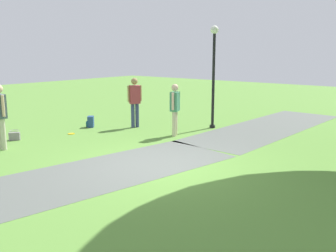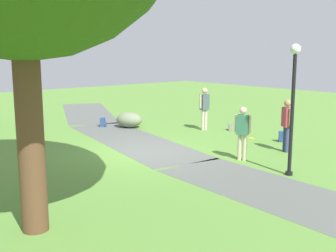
{
  "view_description": "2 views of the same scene",
  "coord_description": "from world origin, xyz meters",
  "px_view_note": "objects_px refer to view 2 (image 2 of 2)",
  "views": [
    {
      "loc": [
        6.75,
        5.68,
        2.72
      ],
      "look_at": [
        0.84,
        0.96,
        1.21
      ],
      "focal_mm": 40.47,
      "sensor_mm": 36.0,
      "label": 1
    },
    {
      "loc": [
        -11.02,
        8.42,
        3.39
      ],
      "look_at": [
        -0.46,
        -0.55,
        0.9
      ],
      "focal_mm": 45.13,
      "sensor_mm": 36.0,
      "label": 2
    }
  ],
  "objects_px": {
    "lamp_post": "(293,96)",
    "passerby_on_path": "(287,122)",
    "spare_backpack_on_lawn": "(283,137)",
    "lawn_boulder": "(129,120)",
    "woman_with_handbag": "(204,105)",
    "frisbee_on_grass": "(251,138)",
    "handbag_on_grass": "(230,127)",
    "man_near_boulder": "(243,130)",
    "backpack_by_boulder": "(103,122)"
  },
  "relations": [
    {
      "from": "lawn_boulder",
      "to": "spare_backpack_on_lawn",
      "type": "bearing_deg",
      "value": -156.86
    },
    {
      "from": "lamp_post",
      "to": "backpack_by_boulder",
      "type": "bearing_deg",
      "value": -0.38
    },
    {
      "from": "woman_with_handbag",
      "to": "passerby_on_path",
      "type": "xyz_separation_m",
      "value": [
        -4.59,
        0.73,
        -0.03
      ]
    },
    {
      "from": "man_near_boulder",
      "to": "handbag_on_grass",
      "type": "distance_m",
      "value": 5.07
    },
    {
      "from": "lawn_boulder",
      "to": "man_near_boulder",
      "type": "height_order",
      "value": "man_near_boulder"
    },
    {
      "from": "lawn_boulder",
      "to": "handbag_on_grass",
      "type": "distance_m",
      "value": 4.47
    },
    {
      "from": "backpack_by_boulder",
      "to": "handbag_on_grass",
      "type": "bearing_deg",
      "value": -139.41
    },
    {
      "from": "woman_with_handbag",
      "to": "frisbee_on_grass",
      "type": "height_order",
      "value": "woman_with_handbag"
    },
    {
      "from": "backpack_by_boulder",
      "to": "woman_with_handbag",
      "type": "bearing_deg",
      "value": -140.51
    },
    {
      "from": "man_near_boulder",
      "to": "handbag_on_grass",
      "type": "relative_size",
      "value": 4.38
    },
    {
      "from": "backpack_by_boulder",
      "to": "man_near_boulder",
      "type": "bearing_deg",
      "value": -178.66
    },
    {
      "from": "woman_with_handbag",
      "to": "spare_backpack_on_lawn",
      "type": "relative_size",
      "value": 4.55
    },
    {
      "from": "passerby_on_path",
      "to": "frisbee_on_grass",
      "type": "height_order",
      "value": "passerby_on_path"
    },
    {
      "from": "backpack_by_boulder",
      "to": "spare_backpack_on_lawn",
      "type": "distance_m",
      "value": 7.91
    },
    {
      "from": "lamp_post",
      "to": "man_near_boulder",
      "type": "relative_size",
      "value": 2.12
    },
    {
      "from": "lawn_boulder",
      "to": "frisbee_on_grass",
      "type": "relative_size",
      "value": 6.56
    },
    {
      "from": "man_near_boulder",
      "to": "passerby_on_path",
      "type": "relative_size",
      "value": 0.95
    },
    {
      "from": "man_near_boulder",
      "to": "backpack_by_boulder",
      "type": "distance_m",
      "value": 7.92
    },
    {
      "from": "woman_with_handbag",
      "to": "man_near_boulder",
      "type": "distance_m",
      "value": 5.13
    },
    {
      "from": "passerby_on_path",
      "to": "handbag_on_grass",
      "type": "bearing_deg",
      "value": -21.77
    },
    {
      "from": "passerby_on_path",
      "to": "spare_backpack_on_lawn",
      "type": "xyz_separation_m",
      "value": [
        1.0,
        -1.27,
        -0.84
      ]
    },
    {
      "from": "handbag_on_grass",
      "to": "frisbee_on_grass",
      "type": "distance_m",
      "value": 1.77
    },
    {
      "from": "backpack_by_boulder",
      "to": "frisbee_on_grass",
      "type": "bearing_deg",
      "value": -152.94
    },
    {
      "from": "lamp_post",
      "to": "passerby_on_path",
      "type": "xyz_separation_m",
      "value": [
        1.65,
        -2.24,
        -1.16
      ]
    },
    {
      "from": "backpack_by_boulder",
      "to": "spare_backpack_on_lawn",
      "type": "xyz_separation_m",
      "value": [
        -7.12,
        -3.45,
        0.0
      ]
    },
    {
      "from": "passerby_on_path",
      "to": "lamp_post",
      "type": "bearing_deg",
      "value": 126.37
    },
    {
      "from": "lawn_boulder",
      "to": "backpack_by_boulder",
      "type": "relative_size",
      "value": 3.67
    },
    {
      "from": "handbag_on_grass",
      "to": "spare_backpack_on_lawn",
      "type": "bearing_deg",
      "value": 175.04
    },
    {
      "from": "lamp_post",
      "to": "frisbee_on_grass",
      "type": "height_order",
      "value": "lamp_post"
    },
    {
      "from": "man_near_boulder",
      "to": "backpack_by_boulder",
      "type": "bearing_deg",
      "value": 1.34
    },
    {
      "from": "lamp_post",
      "to": "passerby_on_path",
      "type": "bearing_deg",
      "value": -53.63
    },
    {
      "from": "man_near_boulder",
      "to": "backpack_by_boulder",
      "type": "xyz_separation_m",
      "value": [
        7.88,
        0.18,
        -0.78
      ]
    },
    {
      "from": "passerby_on_path",
      "to": "spare_backpack_on_lawn",
      "type": "height_order",
      "value": "passerby_on_path"
    },
    {
      "from": "man_near_boulder",
      "to": "backpack_by_boulder",
      "type": "relative_size",
      "value": 4.2
    },
    {
      "from": "lawn_boulder",
      "to": "backpack_by_boulder",
      "type": "bearing_deg",
      "value": 41.24
    },
    {
      "from": "handbag_on_grass",
      "to": "lamp_post",
      "type": "bearing_deg",
      "value": 145.42
    },
    {
      "from": "lamp_post",
      "to": "woman_with_handbag",
      "type": "relative_size",
      "value": 1.96
    },
    {
      "from": "handbag_on_grass",
      "to": "spare_backpack_on_lawn",
      "type": "distance_m",
      "value": 2.82
    },
    {
      "from": "lawn_boulder",
      "to": "backpack_by_boulder",
      "type": "height_order",
      "value": "lawn_boulder"
    },
    {
      "from": "lamp_post",
      "to": "lawn_boulder",
      "type": "bearing_deg",
      "value": -5.57
    },
    {
      "from": "lawn_boulder",
      "to": "passerby_on_path",
      "type": "height_order",
      "value": "passerby_on_path"
    },
    {
      "from": "passerby_on_path",
      "to": "spare_backpack_on_lawn",
      "type": "bearing_deg",
      "value": -52.0
    },
    {
      "from": "man_near_boulder",
      "to": "lamp_post",
      "type": "bearing_deg",
      "value": 172.48
    },
    {
      "from": "frisbee_on_grass",
      "to": "lamp_post",
      "type": "bearing_deg",
      "value": 140.85
    },
    {
      "from": "handbag_on_grass",
      "to": "frisbee_on_grass",
      "type": "relative_size",
      "value": 1.72
    },
    {
      "from": "lawn_boulder",
      "to": "man_near_boulder",
      "type": "xyz_separation_m",
      "value": [
        -6.97,
        0.61,
        0.63
      ]
    },
    {
      "from": "woman_with_handbag",
      "to": "man_near_boulder",
      "type": "xyz_separation_m",
      "value": [
        -4.35,
        2.72,
        -0.09
      ]
    },
    {
      "from": "lawn_boulder",
      "to": "woman_with_handbag",
      "type": "relative_size",
      "value": 0.81
    },
    {
      "from": "lamp_post",
      "to": "backpack_by_boulder",
      "type": "distance_m",
      "value": 9.97
    },
    {
      "from": "woman_with_handbag",
      "to": "handbag_on_grass",
      "type": "height_order",
      "value": "woman_with_handbag"
    }
  ]
}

